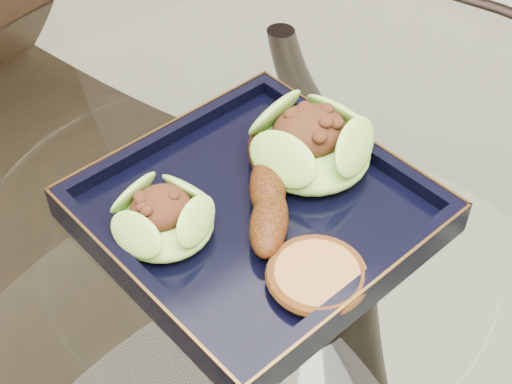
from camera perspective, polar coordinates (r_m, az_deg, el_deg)
dining_table at (r=0.75m, az=-1.64°, el=-14.39°), size 1.13×1.13×0.77m
dining_chair at (r=1.03m, az=-17.41°, el=-3.93°), size 0.48×0.48×0.91m
navy_plate at (r=0.65m, az=-0.00°, el=-1.88°), size 0.29×0.29×0.02m
lettuce_wrap_left at (r=0.62m, az=-7.40°, el=-2.20°), size 0.09×0.09×0.03m
lettuce_wrap_right at (r=0.67m, az=4.39°, el=3.67°), size 0.13×0.13×0.04m
roasted_plantain at (r=0.64m, az=0.94°, el=0.35°), size 0.12×0.15×0.03m
crumb_patty at (r=0.58m, az=4.88°, el=-6.77°), size 0.09×0.09×0.01m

